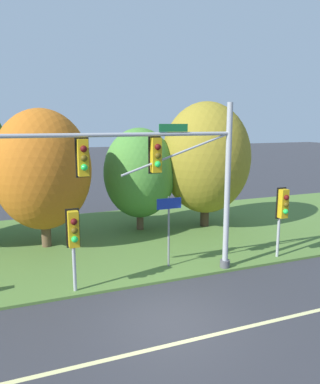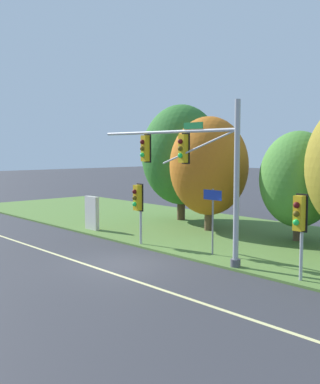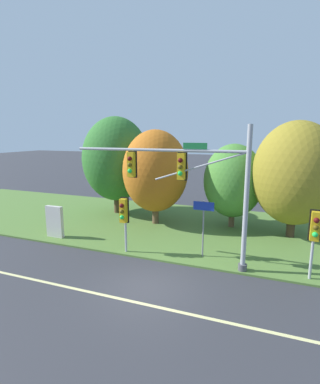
# 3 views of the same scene
# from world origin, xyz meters

# --- Properties ---
(ground_plane) EXTENTS (160.00, 160.00, 0.00)m
(ground_plane) POSITION_xyz_m (0.00, 0.00, 0.00)
(ground_plane) COLOR #333338
(lane_stripe) EXTENTS (36.00, 0.16, 0.01)m
(lane_stripe) POSITION_xyz_m (0.00, -1.20, 0.00)
(lane_stripe) COLOR beige
(lane_stripe) RESTS_ON ground
(grass_verge) EXTENTS (48.00, 11.50, 0.10)m
(grass_verge) POSITION_xyz_m (0.00, 8.25, 0.05)
(grass_verge) COLOR #517533
(grass_verge) RESTS_ON ground
(traffic_signal_mast) EXTENTS (8.71, 0.49, 6.51)m
(traffic_signal_mast) POSITION_xyz_m (1.11, 2.79, 4.17)
(traffic_signal_mast) COLOR #9EA0A5
(traffic_signal_mast) RESTS_ON grass_verge
(pedestrian_signal_near_kerb) EXTENTS (0.46, 0.55, 2.94)m
(pedestrian_signal_near_kerb) POSITION_xyz_m (-2.38, 2.69, 2.21)
(pedestrian_signal_near_kerb) COLOR #9EA0A5
(pedestrian_signal_near_kerb) RESTS_ON grass_verge
(pedestrian_signal_further_along) EXTENTS (0.46, 0.55, 3.07)m
(pedestrian_signal_further_along) POSITION_xyz_m (6.36, 2.86, 2.32)
(pedestrian_signal_further_along) COLOR #9EA0A5
(pedestrian_signal_further_along) RESTS_ON grass_verge
(route_sign_post) EXTENTS (1.03, 0.08, 2.89)m
(route_sign_post) POSITION_xyz_m (1.51, 3.73, 2.04)
(route_sign_post) COLOR slate
(route_sign_post) RESTS_ON grass_verge
(tree_left_of_mast) EXTENTS (4.42, 4.42, 6.40)m
(tree_left_of_mast) POSITION_xyz_m (-2.87, 8.18, 3.73)
(tree_left_of_mast) COLOR brown
(tree_left_of_mast) RESTS_ON grass_verge
(tree_behind_signpost) EXTENTS (3.84, 3.84, 5.50)m
(tree_behind_signpost) POSITION_xyz_m (2.16, 9.28, 3.19)
(tree_behind_signpost) COLOR brown
(tree_behind_signpost) RESTS_ON grass_verge
(tree_mid_verge) EXTENTS (4.86, 4.86, 6.88)m
(tree_mid_verge) POSITION_xyz_m (5.77, 8.58, 3.93)
(tree_mid_verge) COLOR #423021
(tree_mid_verge) RESTS_ON grass_verge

